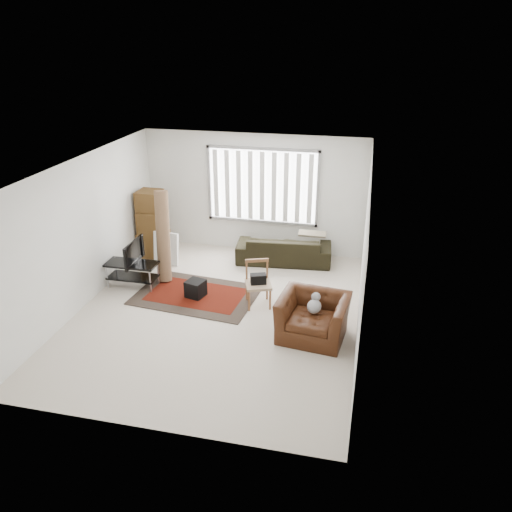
{
  "coord_description": "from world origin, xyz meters",
  "views": [
    {
      "loc": [
        2.4,
        -7.52,
        4.69
      ],
      "look_at": [
        0.64,
        0.33,
        1.05
      ],
      "focal_mm": 35.0,
      "sensor_mm": 36.0,
      "label": 1
    }
  ],
  "objects_px": {
    "moving_boxes": "(152,226)",
    "side_chair": "(258,282)",
    "sofa": "(284,245)",
    "armchair": "(313,314)",
    "tv_stand": "(132,269)"
  },
  "relations": [
    {
      "from": "moving_boxes",
      "to": "side_chair",
      "type": "height_order",
      "value": "moving_boxes"
    },
    {
      "from": "moving_boxes",
      "to": "sofa",
      "type": "distance_m",
      "value": 2.98
    },
    {
      "from": "moving_boxes",
      "to": "armchair",
      "type": "height_order",
      "value": "moving_boxes"
    },
    {
      "from": "tv_stand",
      "to": "sofa",
      "type": "height_order",
      "value": "sofa"
    },
    {
      "from": "side_chair",
      "to": "armchair",
      "type": "height_order",
      "value": "side_chair"
    },
    {
      "from": "sofa",
      "to": "armchair",
      "type": "bearing_deg",
      "value": 103.53
    },
    {
      "from": "tv_stand",
      "to": "armchair",
      "type": "relative_size",
      "value": 0.83
    },
    {
      "from": "sofa",
      "to": "tv_stand",
      "type": "bearing_deg",
      "value": 28.02
    },
    {
      "from": "moving_boxes",
      "to": "sofa",
      "type": "bearing_deg",
      "value": 5.56
    },
    {
      "from": "tv_stand",
      "to": "armchair",
      "type": "height_order",
      "value": "armchair"
    },
    {
      "from": "sofa",
      "to": "armchair",
      "type": "xyz_separation_m",
      "value": [
        0.97,
        -2.83,
        0.02
      ]
    },
    {
      "from": "sofa",
      "to": "armchair",
      "type": "height_order",
      "value": "armchair"
    },
    {
      "from": "moving_boxes",
      "to": "sofa",
      "type": "height_order",
      "value": "moving_boxes"
    },
    {
      "from": "armchair",
      "to": "moving_boxes",
      "type": "bearing_deg",
      "value": 153.88
    },
    {
      "from": "moving_boxes",
      "to": "armchair",
      "type": "xyz_separation_m",
      "value": [
        3.92,
        -2.54,
        -0.29
      ]
    }
  ]
}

